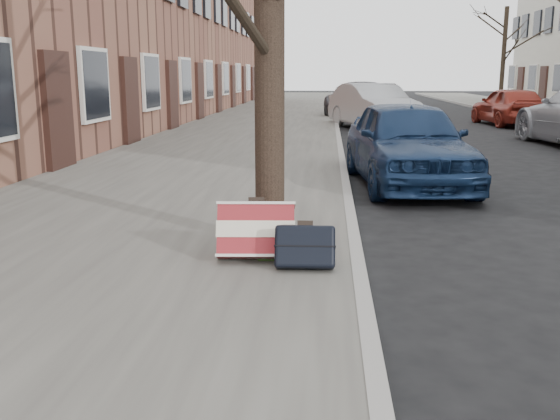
# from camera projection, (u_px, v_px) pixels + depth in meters

# --- Properties ---
(ground) EXTENTS (120.00, 120.00, 0.00)m
(ground) POSITION_uv_depth(u_px,v_px,m) (533.00, 313.00, 4.59)
(ground) COLOR black
(ground) RESTS_ON ground
(near_sidewalk) EXTENTS (5.00, 70.00, 0.12)m
(near_sidewalk) POSITION_uv_depth(u_px,v_px,m) (258.00, 128.00, 19.46)
(near_sidewalk) COLOR slate
(near_sidewalk) RESTS_ON ground
(house_near) EXTENTS (6.80, 40.00, 7.00)m
(house_near) POSITION_uv_depth(u_px,v_px,m) (80.00, 17.00, 20.14)
(house_near) COLOR brown
(house_near) RESTS_ON ground
(dirt_patch) EXTENTS (0.85, 0.85, 0.02)m
(dirt_patch) POSITION_uv_depth(u_px,v_px,m) (276.00, 247.00, 5.88)
(dirt_patch) COLOR black
(dirt_patch) RESTS_ON near_sidewalk
(suitcase_red) EXTENTS (0.69, 0.41, 0.52)m
(suitcase_red) POSITION_uv_depth(u_px,v_px,m) (256.00, 231.00, 5.44)
(suitcase_red) COLOR maroon
(suitcase_red) RESTS_ON near_sidewalk
(suitcase_navy) EXTENTS (0.51, 0.31, 0.39)m
(suitcase_navy) POSITION_uv_depth(u_px,v_px,m) (305.00, 246.00, 5.19)
(suitcase_navy) COLOR black
(suitcase_navy) RESTS_ON near_sidewalk
(car_near_front) EXTENTS (1.96, 4.08, 1.34)m
(car_near_front) POSITION_uv_depth(u_px,v_px,m) (407.00, 143.00, 9.69)
(car_near_front) COLOR #15294C
(car_near_front) RESTS_ON ground
(car_near_mid) EXTENTS (2.86, 4.58, 1.42)m
(car_near_mid) POSITION_uv_depth(u_px,v_px,m) (373.00, 107.00, 19.43)
(car_near_mid) COLOR #B3B6BB
(car_near_mid) RESTS_ON ground
(car_near_back) EXTENTS (3.25, 5.38, 1.40)m
(car_near_back) POSITION_uv_depth(u_px,v_px,m) (361.00, 99.00, 25.45)
(car_near_back) COLOR #37373B
(car_near_back) RESTS_ON ground
(car_far_back) EXTENTS (1.94, 3.97, 1.30)m
(car_far_back) POSITION_uv_depth(u_px,v_px,m) (509.00, 106.00, 20.98)
(car_far_back) COLOR maroon
(car_far_back) RESTS_ON ground
(tree_far_c) EXTENTS (0.22, 0.22, 4.84)m
(tree_far_c) POSITION_uv_depth(u_px,v_px,m) (503.00, 57.00, 31.25)
(tree_far_c) COLOR black
(tree_far_c) RESTS_ON far_sidewalk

